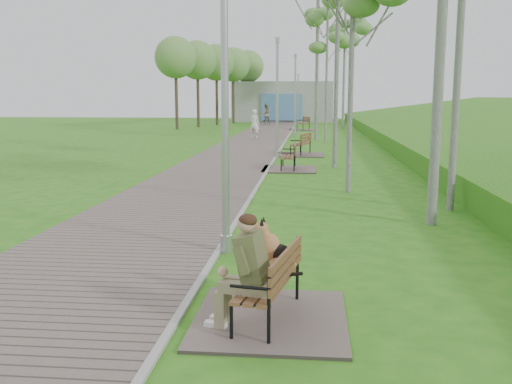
# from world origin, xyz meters

# --- Properties ---
(ground) EXTENTS (120.00, 120.00, 0.00)m
(ground) POSITION_xyz_m (0.00, 0.00, 0.00)
(ground) COLOR #2A6B18
(ground) RESTS_ON ground
(walkway) EXTENTS (3.50, 67.00, 0.04)m
(walkway) POSITION_xyz_m (-1.75, 21.50, 0.02)
(walkway) COLOR #6A5B56
(walkway) RESTS_ON ground
(kerb) EXTENTS (0.10, 67.00, 0.05)m
(kerb) POSITION_xyz_m (0.00, 21.50, 0.03)
(kerb) COLOR #999993
(kerb) RESTS_ON ground
(building_north) EXTENTS (10.00, 5.20, 4.00)m
(building_north) POSITION_xyz_m (-1.50, 50.97, 1.99)
(building_north) COLOR #9E9E99
(building_north) RESTS_ON ground
(bench_main) EXTENTS (1.75, 1.94, 1.52)m
(bench_main) POSITION_xyz_m (0.99, -1.72, 0.43)
(bench_main) COLOR #6A5B56
(bench_main) RESTS_ON ground
(bench_second) EXTENTS (1.87, 2.08, 1.15)m
(bench_second) POSITION_xyz_m (0.71, 12.05, 0.21)
(bench_second) COLOR #6A5B56
(bench_second) RESTS_ON ground
(bench_third) EXTENTS (1.95, 2.17, 1.20)m
(bench_third) POSITION_xyz_m (1.03, 17.21, 0.22)
(bench_third) COLOR #6A5B56
(bench_third) RESTS_ON ground
(bench_far) EXTENTS (2.06, 2.29, 1.26)m
(bench_far) POSITION_xyz_m (0.83, 35.81, 0.24)
(bench_far) COLOR #6A5B56
(bench_far) RESTS_ON ground
(lamp_post_near) EXTENTS (0.20, 0.20, 5.17)m
(lamp_post_near) POSITION_xyz_m (0.13, 1.14, 2.42)
(lamp_post_near) COLOR #A1A4A9
(lamp_post_near) RESTS_ON ground
(lamp_post_second) EXTENTS (0.19, 0.19, 4.94)m
(lamp_post_second) POSITION_xyz_m (0.06, 15.94, 2.31)
(lamp_post_second) COLOR #A1A4A9
(lamp_post_second) RESTS_ON ground
(lamp_post_third) EXTENTS (0.20, 0.20, 5.17)m
(lamp_post_third) POSITION_xyz_m (0.40, 28.93, 2.42)
(lamp_post_third) COLOR #A1A4A9
(lamp_post_third) RESTS_ON ground
(lamp_post_far) EXTENTS (0.17, 0.17, 4.50)m
(lamp_post_far) POSITION_xyz_m (0.23, 43.40, 2.10)
(lamp_post_far) COLOR #A1A4A9
(lamp_post_far) RESTS_ON ground
(pedestrian_near) EXTENTS (0.75, 0.62, 1.77)m
(pedestrian_near) POSITION_xyz_m (-2.04, 27.30, 0.88)
(pedestrian_near) COLOR white
(pedestrian_near) RESTS_ON ground
(pedestrian_far) EXTENTS (1.06, 0.91, 1.89)m
(pedestrian_far) POSITION_xyz_m (-2.66, 43.85, 0.94)
(pedestrian_far) COLOR gray
(pedestrian_far) RESTS_ON ground
(birch_mid_c) EXTENTS (2.29, 2.29, 7.94)m
(birch_mid_c) POSITION_xyz_m (2.25, 23.89, 6.23)
(birch_mid_c) COLOR silver
(birch_mid_c) RESTS_ON ground
(birch_far_c) EXTENTS (2.88, 2.88, 10.45)m
(birch_far_c) POSITION_xyz_m (3.94, 38.22, 8.20)
(birch_far_c) COLOR silver
(birch_far_c) RESTS_ON ground
(birch_distant_b) EXTENTS (2.69, 2.69, 10.37)m
(birch_distant_b) POSITION_xyz_m (4.77, 44.20, 8.14)
(birch_distant_b) COLOR silver
(birch_distant_b) RESTS_ON ground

